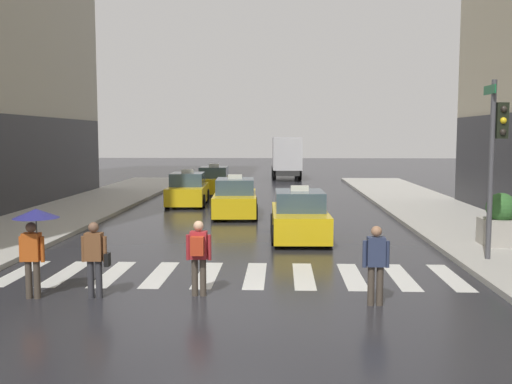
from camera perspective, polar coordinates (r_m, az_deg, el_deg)
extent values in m
plane|color=#26262B|center=(11.89, -3.65, -11.50)|extent=(160.00, 160.00, 0.00)
cube|color=silver|center=(16.14, -22.05, -7.32)|extent=(0.50, 2.80, 0.01)
cube|color=silver|center=(15.68, -18.02, -7.55)|extent=(0.50, 2.80, 0.01)
cube|color=silver|center=(15.31, -13.77, -7.76)|extent=(0.50, 2.80, 0.01)
cube|color=silver|center=(15.02, -9.33, -7.92)|extent=(0.50, 2.80, 0.01)
cube|color=silver|center=(14.83, -4.74, -8.05)|extent=(0.50, 2.80, 0.01)
cube|color=silver|center=(14.73, -0.06, -8.12)|extent=(0.50, 2.80, 0.01)
cube|color=silver|center=(14.73, 4.66, -8.14)|extent=(0.50, 2.80, 0.01)
cube|color=silver|center=(14.82, 9.35, -8.11)|extent=(0.50, 2.80, 0.01)
cube|color=silver|center=(15.01, 13.94, -8.02)|extent=(0.50, 2.80, 0.01)
cube|color=silver|center=(15.30, 18.39, -7.89)|extent=(0.50, 2.80, 0.01)
cylinder|color=#47474C|center=(16.84, 21.95, 1.96)|extent=(0.14, 0.14, 4.80)
cube|color=black|center=(16.90, 22.82, 6.44)|extent=(0.30, 0.26, 0.95)
sphere|color=#28231E|center=(16.78, 23.02, 7.47)|extent=(0.17, 0.17, 0.17)
sphere|color=yellow|center=(16.77, 22.98, 6.44)|extent=(0.17, 0.17, 0.17)
sphere|color=#28231E|center=(16.76, 22.94, 5.42)|extent=(0.17, 0.17, 0.17)
cube|color=#196638|center=(17.01, 21.85, 9.25)|extent=(0.04, 0.84, 0.24)
cube|color=yellow|center=(19.94, 4.24, -2.91)|extent=(1.92, 4.55, 0.84)
cube|color=#384C5B|center=(19.74, 4.28, -0.83)|extent=(1.66, 2.14, 0.64)
cube|color=silver|center=(19.70, 4.28, 0.36)|extent=(0.61, 0.26, 0.18)
cylinder|color=black|center=(21.28, 1.73, -2.99)|extent=(0.24, 0.67, 0.66)
cylinder|color=black|center=(21.37, 6.32, -2.99)|extent=(0.24, 0.67, 0.66)
cylinder|color=black|center=(18.61, 1.84, -4.22)|extent=(0.24, 0.67, 0.66)
cylinder|color=black|center=(18.72, 7.10, -4.21)|extent=(0.24, 0.67, 0.66)
cube|color=#F2EAB2|center=(22.15, 2.28, -1.94)|extent=(0.20, 0.05, 0.14)
cube|color=#F2EAB2|center=(22.22, 5.53, -1.94)|extent=(0.20, 0.05, 0.14)
cube|color=yellow|center=(25.50, -2.04, -1.05)|extent=(2.03, 4.59, 0.84)
cube|color=#384C5B|center=(25.33, -2.05, 0.58)|extent=(1.71, 2.18, 0.64)
cube|color=silver|center=(25.30, -2.05, 1.51)|extent=(0.61, 0.27, 0.18)
cylinder|color=black|center=(26.91, -3.78, -1.21)|extent=(0.25, 0.67, 0.66)
cylinder|color=black|center=(26.86, -0.14, -1.21)|extent=(0.25, 0.67, 0.66)
cylinder|color=black|center=(24.23, -4.14, -1.96)|extent=(0.25, 0.67, 0.66)
cylinder|color=black|center=(24.18, -0.09, -1.96)|extent=(0.25, 0.67, 0.66)
cube|color=#F2EAB2|center=(27.78, -3.22, -0.43)|extent=(0.20, 0.05, 0.14)
cube|color=#F2EAB2|center=(27.75, -0.62, -0.43)|extent=(0.20, 0.05, 0.14)
cube|color=yellow|center=(29.70, -6.65, -0.16)|extent=(2.02, 4.58, 0.84)
cube|color=#384C5B|center=(29.54, -6.69, 1.25)|extent=(1.70, 2.18, 0.64)
cube|color=silver|center=(29.51, -6.70, 2.05)|extent=(0.61, 0.27, 0.18)
cylinder|color=black|center=(31.16, -7.94, -0.34)|extent=(0.25, 0.67, 0.66)
cylinder|color=black|center=(30.98, -4.80, -0.34)|extent=(0.25, 0.67, 0.66)
cylinder|color=black|center=(28.50, -8.65, -0.89)|extent=(0.25, 0.67, 0.66)
cylinder|color=black|center=(28.31, -5.22, -0.89)|extent=(0.25, 0.67, 0.66)
cube|color=#F2EAB2|center=(32.02, -7.33, 0.32)|extent=(0.20, 0.05, 0.14)
cube|color=#F2EAB2|center=(31.89, -5.08, 0.32)|extent=(0.20, 0.05, 0.14)
cube|color=yellow|center=(35.34, -4.09, 0.77)|extent=(1.86, 4.52, 0.84)
cube|color=#384C5B|center=(35.19, -4.12, 1.95)|extent=(1.63, 2.12, 0.64)
cube|color=silver|center=(35.17, -4.12, 2.62)|extent=(0.60, 0.25, 0.18)
cylinder|color=black|center=(36.80, -5.20, 0.58)|extent=(0.23, 0.66, 0.66)
cylinder|color=black|center=(36.63, -2.55, 0.58)|extent=(0.23, 0.66, 0.66)
cylinder|color=black|center=(34.13, -5.75, 0.19)|extent=(0.23, 0.66, 0.66)
cylinder|color=black|center=(33.95, -2.88, 0.19)|extent=(0.23, 0.66, 0.66)
cube|color=#F2EAB2|center=(37.66, -4.70, 1.12)|extent=(0.20, 0.04, 0.14)
cube|color=#F2EAB2|center=(37.54, -2.79, 1.12)|extent=(0.20, 0.04, 0.14)
cube|color=#2D2D2D|center=(47.28, 2.97, 2.08)|extent=(1.99, 6.65, 0.40)
cube|color=silver|center=(50.52, 2.83, 3.72)|extent=(2.15, 1.86, 2.10)
cube|color=#384C5B|center=(51.43, 2.80, 4.16)|extent=(1.89, 0.09, 0.95)
cube|color=silver|center=(46.32, 3.02, 3.80)|extent=(2.34, 4.86, 2.50)
cylinder|color=black|center=(50.36, 1.69, 2.06)|extent=(0.31, 0.91, 0.90)
cylinder|color=black|center=(50.43, 3.97, 2.06)|extent=(0.31, 0.91, 0.90)
cylinder|color=black|center=(45.83, 1.78, 1.72)|extent=(0.31, 0.91, 0.90)
cylinder|color=black|center=(45.91, 4.28, 1.72)|extent=(0.31, 0.91, 0.90)
cylinder|color=#473D33|center=(13.53, -21.29, -7.96)|extent=(0.14, 0.14, 0.82)
cylinder|color=#473D33|center=(13.46, -20.58, -8.01)|extent=(0.14, 0.14, 0.82)
cube|color=#BF5119|center=(13.36, -21.04, -5.02)|extent=(0.36, 0.24, 0.60)
sphere|color=brown|center=(13.29, -21.10, -3.24)|extent=(0.22, 0.22, 0.22)
cylinder|color=#BF5119|center=(13.46, -21.93, -5.19)|extent=(0.09, 0.09, 0.55)
cylinder|color=#BF5119|center=(13.27, -20.12, -5.27)|extent=(0.09, 0.09, 0.55)
cylinder|color=#4C4C4C|center=(13.26, -20.61, -3.76)|extent=(0.02, 0.02, 1.00)
cone|color=navy|center=(13.20, -20.67, -1.96)|extent=(0.96, 0.96, 0.20)
cylinder|color=#473D33|center=(12.90, -5.99, -8.27)|extent=(0.14, 0.14, 0.82)
cylinder|color=#473D33|center=(12.87, -5.19, -8.29)|extent=(0.14, 0.14, 0.82)
cube|color=maroon|center=(12.74, -5.62, -5.17)|extent=(0.36, 0.24, 0.60)
sphere|color=tan|center=(12.66, -5.63, -3.31)|extent=(0.22, 0.22, 0.22)
cylinder|color=maroon|center=(12.78, -6.64, -5.38)|extent=(0.09, 0.09, 0.55)
cylinder|color=maroon|center=(12.71, -4.58, -5.41)|extent=(0.09, 0.09, 0.55)
cube|color=#B23319|center=(12.52, -5.76, -5.27)|extent=(0.28, 0.18, 0.40)
cylinder|color=#333338|center=(13.14, -15.82, -8.19)|extent=(0.14, 0.14, 0.82)
cylinder|color=#333338|center=(13.08, -15.06, -8.23)|extent=(0.14, 0.14, 0.82)
cube|color=brown|center=(12.96, -15.52, -5.16)|extent=(0.36, 0.24, 0.60)
sphere|color=brown|center=(12.89, -15.57, -3.33)|extent=(0.22, 0.22, 0.22)
cylinder|color=brown|center=(13.04, -16.48, -5.35)|extent=(0.09, 0.09, 0.55)
cylinder|color=brown|center=(12.90, -14.54, -5.41)|extent=(0.09, 0.09, 0.55)
cube|color=black|center=(12.93, -14.30, -6.42)|extent=(0.10, 0.20, 0.28)
cylinder|color=#473D33|center=(12.36, 11.15, -8.96)|extent=(0.14, 0.14, 0.82)
cylinder|color=#473D33|center=(12.39, 11.98, -8.94)|extent=(0.14, 0.14, 0.82)
cube|color=#2D3856|center=(12.21, 11.63, -5.72)|extent=(0.36, 0.24, 0.60)
sphere|color=#9E7051|center=(12.14, 11.67, -3.78)|extent=(0.22, 0.22, 0.22)
cylinder|color=#2D3856|center=(12.19, 10.55, -5.96)|extent=(0.09, 0.09, 0.55)
cylinder|color=#2D3856|center=(12.26, 12.69, -5.94)|extent=(0.09, 0.09, 0.55)
cube|color=#A8A399|center=(19.34, 22.72, -3.62)|extent=(1.10, 1.10, 0.80)
sphere|color=#33662D|center=(19.24, 22.80, -1.41)|extent=(0.90, 0.90, 0.90)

